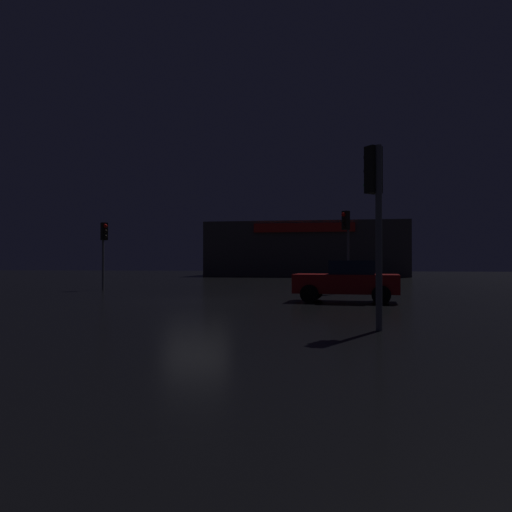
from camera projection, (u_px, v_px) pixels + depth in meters
ground_plane at (196, 301)px, 18.32m from camera, size 120.00×120.00×0.00m
store_building at (306, 249)px, 51.33m from camera, size 20.86×7.74×5.69m
traffic_signal_opposite at (375, 199)px, 10.53m from camera, size 0.41×0.43×4.08m
traffic_signal_cross_left at (346, 231)px, 23.22m from camera, size 0.42×0.42×3.99m
traffic_signal_cross_right at (104, 240)px, 25.67m from camera, size 0.43×0.42×3.63m
car_near at (347, 281)px, 17.88m from camera, size 3.97×2.13×1.56m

